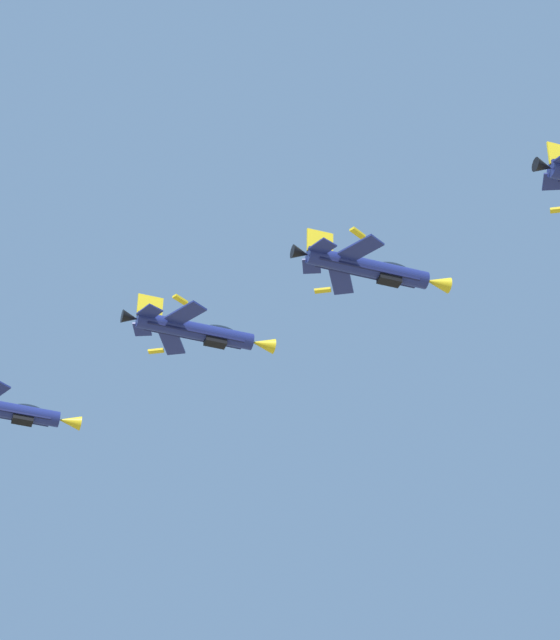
# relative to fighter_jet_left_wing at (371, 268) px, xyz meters

# --- Properties ---
(fighter_jet_left_wing) EXTENTS (15.67, 10.34, 4.37)m
(fighter_jet_left_wing) POSITION_rel_fighter_jet_left_wing_xyz_m (0.00, 0.00, 0.00)
(fighter_jet_left_wing) COLOR navy
(fighter_jet_right_wing) EXTENTS (15.67, 10.34, 4.36)m
(fighter_jet_right_wing) POSITION_rel_fighter_jet_left_wing_xyz_m (-16.46, 11.29, 0.76)
(fighter_jet_right_wing) COLOR navy
(fighter_jet_left_outer) EXTENTS (15.67, 10.34, 4.37)m
(fighter_jet_left_outer) POSITION_rel_fighter_jet_left_wing_xyz_m (-36.88, 23.53, -0.91)
(fighter_jet_left_outer) COLOR navy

